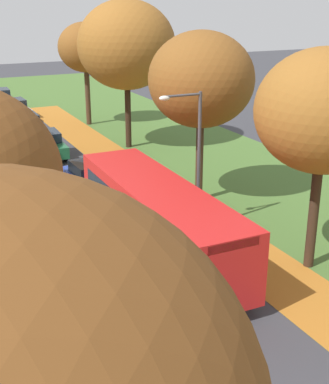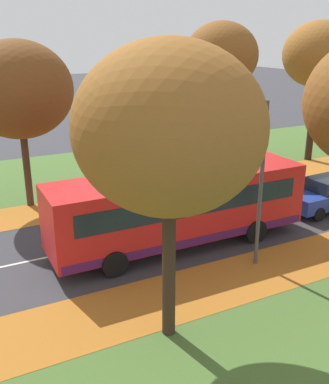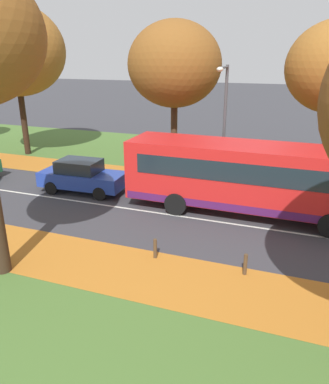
{
  "view_description": "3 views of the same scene",
  "coord_description": "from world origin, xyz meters",
  "px_view_note": "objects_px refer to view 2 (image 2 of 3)",
  "views": [
    {
      "loc": [
        -6.59,
        -4.92,
        9.52
      ],
      "look_at": [
        2.01,
        12.79,
        2.33
      ],
      "focal_mm": 50.0,
      "sensor_mm": 36.0,
      "label": 1
    },
    {
      "loc": [
        15.65,
        3.88,
        8.06
      ],
      "look_at": [
        -0.67,
        12.22,
        1.57
      ],
      "focal_mm": 42.0,
      "sensor_mm": 36.0,
      "label": 2
    },
    {
      "loc": [
        -13.84,
        10.16,
        6.42
      ],
      "look_at": [
        -0.54,
        15.02,
        1.22
      ],
      "focal_mm": 35.0,
      "sensor_mm": 36.0,
      "label": 3
    }
  ],
  "objects_px": {
    "bollard_fifth": "(120,201)",
    "streetlamp_right": "(256,164)",
    "tree_left_near": "(19,90)",
    "tree_left_far": "(319,55)",
    "car_blue_lead": "(327,194)",
    "bollard_fourth": "(60,212)",
    "tree_left_mid": "(221,57)",
    "bus": "(179,205)",
    "bollard_sixth": "(174,192)",
    "tree_right_near": "(169,129)"
  },
  "relations": [
    {
      "from": "bollard_fifth",
      "to": "streetlamp_right",
      "type": "xyz_separation_m",
      "value": [
        7.23,
        2.35,
        3.38
      ]
    },
    {
      "from": "tree_left_near",
      "to": "tree_left_far",
      "type": "xyz_separation_m",
      "value": [
        -0.15,
        18.45,
        1.16
      ]
    },
    {
      "from": "tree_left_far",
      "to": "car_blue_lead",
      "type": "relative_size",
      "value": 2.08
    },
    {
      "from": "tree_left_far",
      "to": "bollard_fourth",
      "type": "relative_size",
      "value": 13.74
    },
    {
      "from": "tree_left_mid",
      "to": "bus",
      "type": "bearing_deg",
      "value": -42.21
    },
    {
      "from": "tree_left_near",
      "to": "bollard_fifth",
      "type": "distance_m",
      "value": 6.93
    },
    {
      "from": "tree_left_near",
      "to": "bollard_sixth",
      "type": "bearing_deg",
      "value": 70.95
    },
    {
      "from": "tree_left_far",
      "to": "bollard_fourth",
      "type": "distance_m",
      "value": 18.9
    },
    {
      "from": "tree_left_far",
      "to": "tree_right_near",
      "type": "bearing_deg",
      "value": -54.33
    },
    {
      "from": "tree_left_near",
      "to": "streetlamp_right",
      "type": "height_order",
      "value": "tree_left_near"
    },
    {
      "from": "bus",
      "to": "bollard_sixth",
      "type": "bearing_deg",
      "value": 154.01
    },
    {
      "from": "tree_left_far",
      "to": "bollard_fourth",
      "type": "xyz_separation_m",
      "value": [
        2.49,
        -17.59,
        -6.45
      ]
    },
    {
      "from": "tree_left_near",
      "to": "tree_left_mid",
      "type": "distance_m",
      "value": 11.09
    },
    {
      "from": "bollard_fifth",
      "to": "bollard_sixth",
      "type": "distance_m",
      "value": 2.98
    },
    {
      "from": "bollard_fourth",
      "to": "tree_left_near",
      "type": "bearing_deg",
      "value": -160.01
    },
    {
      "from": "tree_left_mid",
      "to": "bollard_sixth",
      "type": "relative_size",
      "value": 12.53
    },
    {
      "from": "bollard_fifth",
      "to": "bollard_fourth",
      "type": "bearing_deg",
      "value": -90.2
    },
    {
      "from": "tree_right_near",
      "to": "car_blue_lead",
      "type": "xyz_separation_m",
      "value": [
        -4.91,
        11.11,
        -5.05
      ]
    },
    {
      "from": "bollard_fifth",
      "to": "bus",
      "type": "xyz_separation_m",
      "value": [
        4.87,
        0.6,
        1.35
      ]
    },
    {
      "from": "tree_right_near",
      "to": "bollard_fifth",
      "type": "height_order",
      "value": "tree_right_near"
    },
    {
      "from": "bollard_fifth",
      "to": "tree_left_far",
      "type": "bearing_deg",
      "value": 99.73
    },
    {
      "from": "tree_left_mid",
      "to": "bollard_fifth",
      "type": "xyz_separation_m",
      "value": [
        2.4,
        -7.19,
        -6.46
      ]
    },
    {
      "from": "tree_right_near",
      "to": "streetlamp_right",
      "type": "distance_m",
      "value": 5.75
    },
    {
      "from": "tree_left_mid",
      "to": "car_blue_lead",
      "type": "xyz_separation_m",
      "value": [
        7.19,
        1.53,
        -6.0
      ]
    },
    {
      "from": "bollard_sixth",
      "to": "bollard_fourth",
      "type": "bearing_deg",
      "value": -90.04
    },
    {
      "from": "bollard_sixth",
      "to": "tree_right_near",
      "type": "bearing_deg",
      "value": -28.93
    },
    {
      "from": "bollard_fifth",
      "to": "bus",
      "type": "relative_size",
      "value": 0.07
    },
    {
      "from": "bollard_sixth",
      "to": "car_blue_lead",
      "type": "height_order",
      "value": "car_blue_lead"
    },
    {
      "from": "tree_left_near",
      "to": "streetlamp_right",
      "type": "relative_size",
      "value": 1.31
    },
    {
      "from": "tree_left_mid",
      "to": "bollard_fifth",
      "type": "relative_size",
      "value": 12.4
    },
    {
      "from": "bollard_sixth",
      "to": "bollard_fifth",
      "type": "bearing_deg",
      "value": -89.87
    },
    {
      "from": "tree_left_near",
      "to": "bus",
      "type": "bearing_deg",
      "value": 31.52
    },
    {
      "from": "bollard_sixth",
      "to": "tree_left_mid",
      "type": "bearing_deg",
      "value": 119.56
    },
    {
      "from": "streetlamp_right",
      "to": "bus",
      "type": "relative_size",
      "value": 0.58
    },
    {
      "from": "bollard_fourth",
      "to": "streetlamp_right",
      "type": "bearing_deg",
      "value": 36.37
    },
    {
      "from": "tree_left_far",
      "to": "tree_right_near",
      "type": "height_order",
      "value": "tree_left_far"
    },
    {
      "from": "tree_left_near",
      "to": "bollard_fourth",
      "type": "height_order",
      "value": "tree_left_near"
    },
    {
      "from": "tree_left_mid",
      "to": "car_blue_lead",
      "type": "distance_m",
      "value": 9.49
    },
    {
      "from": "bollard_sixth",
      "to": "car_blue_lead",
      "type": "distance_m",
      "value": 7.5
    },
    {
      "from": "tree_left_mid",
      "to": "tree_left_near",
      "type": "bearing_deg",
      "value": -89.81
    },
    {
      "from": "bollard_fourth",
      "to": "car_blue_lead",
      "type": "xyz_separation_m",
      "value": [
        4.8,
        11.7,
        0.49
      ]
    },
    {
      "from": "tree_right_near",
      "to": "bollard_fourth",
      "type": "height_order",
      "value": "tree_right_near"
    },
    {
      "from": "tree_right_near",
      "to": "bollard_sixth",
      "type": "bearing_deg",
      "value": 151.07
    },
    {
      "from": "streetlamp_right",
      "to": "bus",
      "type": "distance_m",
      "value": 3.58
    },
    {
      "from": "tree_left_near",
      "to": "car_blue_lead",
      "type": "bearing_deg",
      "value": 60.35
    },
    {
      "from": "tree_left_far",
      "to": "tree_right_near",
      "type": "xyz_separation_m",
      "value": [
        12.2,
        -17.0,
        -0.91
      ]
    },
    {
      "from": "tree_left_near",
      "to": "streetlamp_right",
      "type": "xyz_separation_m",
      "value": [
        9.59,
        6.19,
        -1.88
      ]
    },
    {
      "from": "tree_right_near",
      "to": "bus",
      "type": "xyz_separation_m",
      "value": [
        -4.83,
        2.99,
        -4.16
      ]
    },
    {
      "from": "bollard_fifth",
      "to": "tree_right_near",
      "type": "bearing_deg",
      "value": -13.83
    },
    {
      "from": "tree_right_near",
      "to": "car_blue_lead",
      "type": "bearing_deg",
      "value": 113.83
    }
  ]
}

